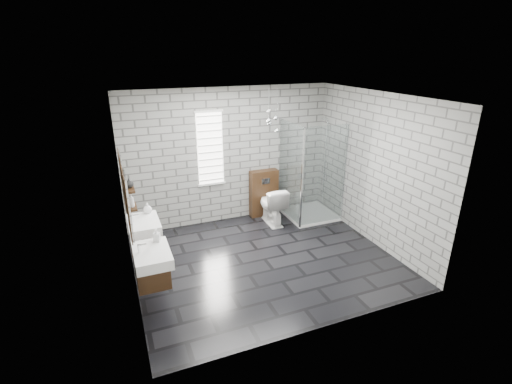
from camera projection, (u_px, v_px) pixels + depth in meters
floor at (265, 260)px, 6.32m from camera, size 4.20×3.60×0.02m
ceiling at (266, 96)px, 5.34m from camera, size 4.20×3.60×0.02m
wall_back at (230, 156)px, 7.40m from camera, size 4.20×0.02×2.70m
wall_front at (328, 235)px, 4.26m from camera, size 4.20×0.02×2.70m
wall_left at (125, 204)px, 5.09m from camera, size 0.02×3.60×2.70m
wall_right at (375, 170)px, 6.57m from camera, size 0.02×3.60×2.70m
vanity_left at (149, 257)px, 4.93m from camera, size 0.47×0.70×1.57m
vanity_right at (141, 226)px, 5.79m from camera, size 0.47×0.70×1.57m
shelf_lower at (131, 207)px, 5.09m from camera, size 0.14×0.30×0.03m
shelf_upper at (129, 189)px, 4.99m from camera, size 0.14×0.30×0.03m
window at (210, 149)px, 7.16m from camera, size 0.56×0.05×1.48m
cistern_panel at (264, 193)px, 7.85m from camera, size 0.60×0.20×1.00m
flush_plate at (266, 181)px, 7.65m from camera, size 0.18×0.01×0.12m
shower_enclosure at (309, 196)px, 7.68m from camera, size 1.00×1.00×2.03m
pendant_cluster at (272, 120)px, 6.98m from camera, size 0.30×0.25×0.85m
toilet at (272, 205)px, 7.52m from camera, size 0.45×0.77×0.78m
soap_bottle_a at (157, 235)px, 5.12m from camera, size 0.11×0.11×0.19m
soap_bottle_b at (147, 208)px, 6.01m from camera, size 0.14×0.14×0.18m
soap_bottle_c at (131, 201)px, 5.02m from camera, size 0.09×0.09×0.19m
vase at (129, 183)px, 5.00m from camera, size 0.15×0.15×0.13m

